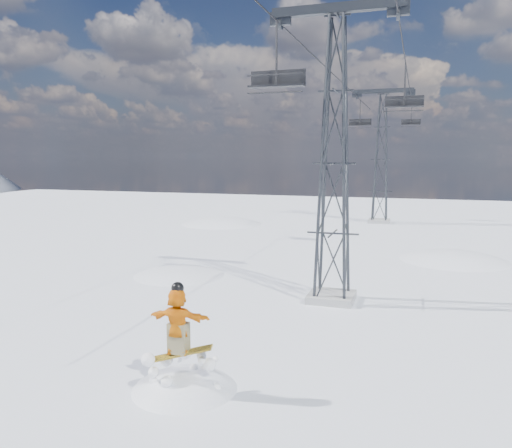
# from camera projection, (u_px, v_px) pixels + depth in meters

# --- Properties ---
(ground) EXTENTS (120.00, 120.00, 0.00)m
(ground) POSITION_uv_depth(u_px,v_px,m) (248.00, 383.00, 12.81)
(ground) COLOR white
(ground) RESTS_ON ground
(snow_terrain) EXTENTS (39.00, 37.00, 22.00)m
(snow_terrain) POSITION_uv_depth(u_px,v_px,m) (282.00, 373.00, 35.57)
(snow_terrain) COLOR white
(snow_terrain) RESTS_ON ground
(lift_tower_near) EXTENTS (5.20, 1.80, 11.43)m
(lift_tower_near) POSITION_uv_depth(u_px,v_px,m) (334.00, 164.00, 19.36)
(lift_tower_near) COLOR #999999
(lift_tower_near) RESTS_ON ground
(lift_tower_far) EXTENTS (5.20, 1.80, 11.43)m
(lift_tower_far) POSITION_uv_depth(u_px,v_px,m) (381.00, 160.00, 42.91)
(lift_tower_far) COLOR #999999
(lift_tower_far) RESTS_ON ground
(haul_cables) EXTENTS (4.46, 51.00, 0.06)m
(haul_cables) POSITION_uv_depth(u_px,v_px,m) (368.00, 70.00, 29.47)
(haul_cables) COLOR black
(haul_cables) RESTS_ON ground
(lift_chair_near) EXTENTS (2.18, 0.63, 2.71)m
(lift_chair_near) POSITION_uv_depth(u_px,v_px,m) (277.00, 80.00, 19.16)
(lift_chair_near) COLOR black
(lift_chair_near) RESTS_ON ground
(lift_chair_mid) EXTENTS (2.11, 0.61, 2.62)m
(lift_chair_mid) POSITION_uv_depth(u_px,v_px,m) (404.00, 102.00, 27.80)
(lift_chair_mid) COLOR black
(lift_chair_mid) RESTS_ON ground
(lift_chair_far) EXTENTS (2.05, 0.59, 2.55)m
(lift_chair_far) POSITION_uv_depth(u_px,v_px,m) (360.00, 123.00, 45.67)
(lift_chair_far) COLOR black
(lift_chair_far) RESTS_ON ground
(lift_chair_extra) EXTENTS (1.82, 0.52, 2.25)m
(lift_chair_extra) POSITION_uv_depth(u_px,v_px,m) (411.00, 122.00, 48.67)
(lift_chair_extra) COLOR black
(lift_chair_extra) RESTS_ON ground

